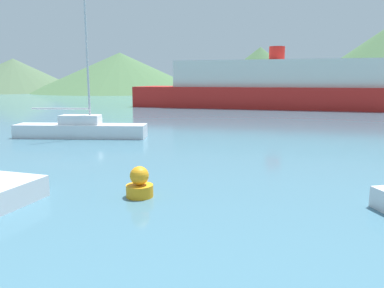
% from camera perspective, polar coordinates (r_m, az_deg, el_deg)
% --- Properties ---
extents(sailboat_inner, '(7.58, 1.61, 9.08)m').
position_cam_1_polar(sailboat_inner, '(22.66, -16.57, 2.30)').
color(sailboat_inner, silver).
rests_on(sailboat_inner, ground_plane).
extents(ferry_distant, '(34.53, 15.14, 7.12)m').
position_cam_1_polar(ferry_distant, '(46.04, 12.62, 8.45)').
color(ferry_distant, red).
rests_on(ferry_distant, ground_plane).
extents(buoy_marker, '(0.78, 0.78, 0.90)m').
position_cam_1_polar(buoy_marker, '(10.88, -8.00, -6.09)').
color(buoy_marker, orange).
rests_on(buoy_marker, ground_plane).
extents(hill_west, '(36.18, 36.18, 8.84)m').
position_cam_1_polar(hill_west, '(112.84, -25.49, 9.43)').
color(hill_west, '#4C6647').
rests_on(hill_west, ground_plane).
extents(hill_central, '(45.39, 45.39, 10.20)m').
position_cam_1_polar(hill_central, '(101.26, -10.87, 10.65)').
color(hill_central, '#476B42').
rests_on(hill_central, ground_plane).
extents(hill_east, '(28.18, 28.18, 10.85)m').
position_cam_1_polar(hill_east, '(91.67, 10.30, 10.97)').
color(hill_east, '#476B42').
rests_on(hill_east, ground_plane).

